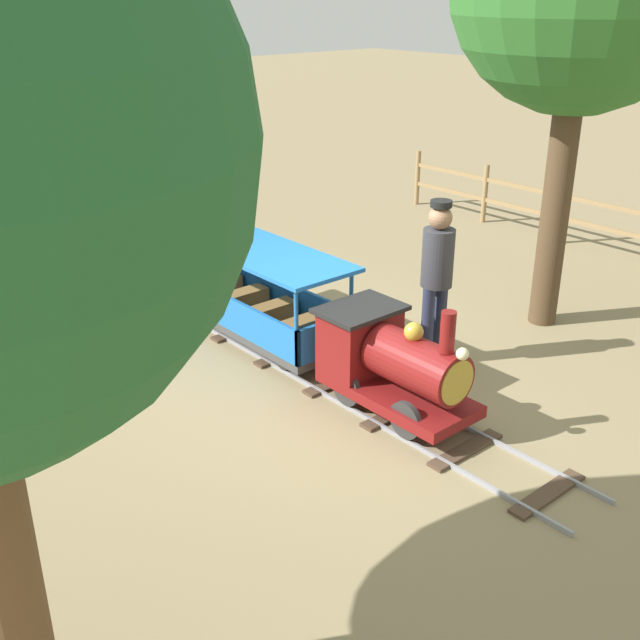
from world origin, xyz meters
TOP-DOWN VIEW (x-y plane):
  - ground_plane at (0.00, 0.00)m, footprint 60.00×60.00m
  - track at (0.00, -0.13)m, footprint 0.77×6.05m
  - locomotive at (0.00, 0.90)m, footprint 0.73×1.45m
  - passenger_car at (0.00, -1.03)m, footprint 0.83×2.35m
  - conductor_person at (-0.99, 0.51)m, footprint 0.30×0.30m
  - fence_section at (-5.27, -0.13)m, footprint 0.08×7.13m

SIDE VIEW (x-z plane):
  - ground_plane at x=0.00m, z-range 0.00..0.00m
  - track at x=0.00m, z-range 0.00..0.04m
  - passenger_car at x=0.00m, z-range -0.06..0.91m
  - locomotive at x=0.00m, z-range -0.06..1.02m
  - fence_section at x=-5.27m, z-range 0.03..0.93m
  - conductor_person at x=-0.99m, z-range 0.15..1.77m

